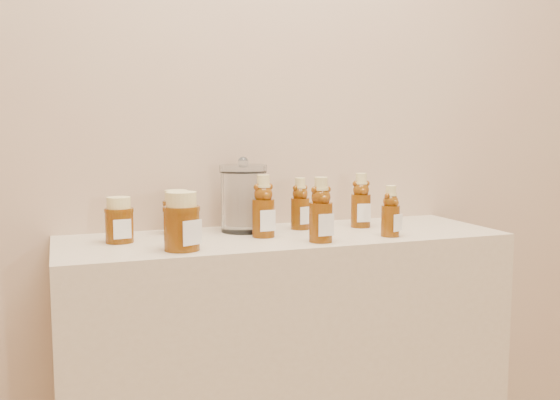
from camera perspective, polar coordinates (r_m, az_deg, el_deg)
name	(u,v)px	position (r m, az deg, el deg)	size (l,w,h in m)	color
wall_back	(261,73)	(1.87, -1.74, 11.54)	(3.50, 0.02, 2.70)	tan
display_table	(284,393)	(1.83, 0.40, -17.24)	(1.20, 0.40, 0.90)	tan
bear_bottle_back_left	(263,202)	(1.65, -1.53, -0.18)	(0.06, 0.06, 0.19)	#552806
bear_bottle_back_mid	(300,200)	(1.78, 1.85, -0.02)	(0.06, 0.06, 0.17)	#552806
bear_bottle_back_right	(361,197)	(1.83, 7.41, 0.30)	(0.06, 0.06, 0.18)	#552806
bear_bottle_front_left	(321,205)	(1.59, 3.76, -0.50)	(0.06, 0.06, 0.19)	#552806
bear_bottle_front_right	(391,208)	(1.69, 10.07, -0.70)	(0.05, 0.05, 0.15)	#552806
honey_jar_left	(119,220)	(1.63, -14.49, -1.77)	(0.07, 0.07, 0.12)	#552806
honey_jar_back	(177,212)	(1.73, -9.44, -1.09)	(0.08, 0.08, 0.12)	#552806
honey_jar_front	(182,221)	(1.50, -8.99, -1.93)	(0.09, 0.09, 0.14)	#552806
glass_canister	(243,195)	(1.74, -3.37, 0.42)	(0.13, 0.13, 0.20)	white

